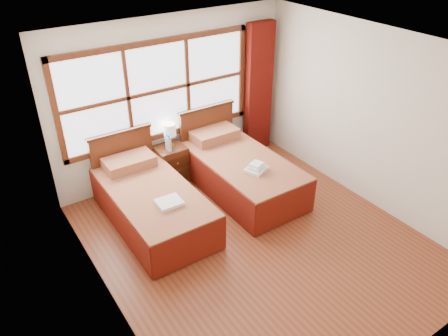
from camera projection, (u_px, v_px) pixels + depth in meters
floor at (257, 241)px, 5.93m from camera, size 4.50×4.50×0.00m
ceiling at (266, 51)px, 4.59m from camera, size 4.50×4.50×0.00m
wall_back at (173, 99)px, 6.87m from camera, size 4.00×0.00×4.00m
wall_left at (101, 213)px, 4.31m from camera, size 0.00×4.50×4.50m
wall_right at (372, 119)px, 6.22m from camera, size 0.00×4.50×4.50m
window at (159, 91)px, 6.62m from camera, size 3.16×0.06×1.56m
curtain at (258, 89)px, 7.59m from camera, size 0.50×0.16×2.30m
bed_left at (151, 202)px, 6.16m from camera, size 1.07×2.09×1.04m
bed_right at (239, 170)px, 6.88m from camera, size 1.11×2.15×1.08m
nightstand at (171, 164)px, 7.09m from camera, size 0.46×0.46×0.62m
towels_left at (169, 202)px, 5.70m from camera, size 0.33×0.29×0.05m
towels_right at (256, 168)px, 6.37m from camera, size 0.37×0.35×0.13m
lamp at (170, 130)px, 6.84m from camera, size 0.19×0.19×0.38m
bottle_near at (167, 143)px, 6.82m from camera, size 0.07×0.07×0.25m
bottle_far at (169, 144)px, 6.76m from camera, size 0.07×0.07×0.27m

